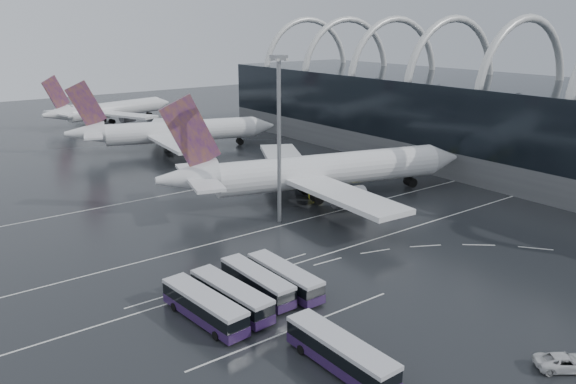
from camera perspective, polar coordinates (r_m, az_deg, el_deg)
ground at (r=90.28m, az=6.79°, el=-4.76°), size 420.00×420.00×0.00m
terminal at (r=146.02m, az=19.38°, el=7.16°), size 42.00×160.00×34.90m
lane_marking_near at (r=88.95m, az=7.68°, el=-5.13°), size 120.00×0.25×0.01m
lane_marking_mid at (r=98.71m, az=2.01°, el=-2.73°), size 120.00×0.25×0.01m
lane_marking_far at (r=120.75m, az=-6.33°, el=0.85°), size 120.00×0.25×0.01m
bus_bay_line_south at (r=65.16m, az=0.90°, el=-13.64°), size 28.00×0.25×0.01m
bus_bay_line_north at (r=76.96m, az=-6.48°, el=-8.71°), size 28.00×0.25×0.01m
airliner_main at (r=108.55m, az=2.83°, el=2.04°), size 62.40×53.98×21.44m
airliner_gate_b at (r=154.47m, az=-11.76°, el=5.96°), size 54.49×48.37×19.31m
airliner_gate_c at (r=202.36m, az=-17.74°, el=7.90°), size 48.58×44.11×17.44m
bus_row_near_a at (r=66.44m, az=-8.51°, el=-11.41°), size 4.26×13.69×3.32m
bus_row_near_b at (r=68.49m, az=-5.82°, el=-10.42°), size 4.05×13.41×3.25m
bus_row_near_c at (r=71.69m, az=-3.17°, el=-9.10°), size 3.20×12.79×3.14m
bus_row_near_d at (r=72.79m, az=-0.34°, el=-8.64°), size 3.15×12.88×3.17m
bus_row_far_a at (r=57.80m, az=5.35°, el=-15.94°), size 3.42×13.60×3.34m
van_curve_a at (r=64.23m, az=26.28°, el=-15.24°), size 6.20×5.50×1.60m
floodlight_mast at (r=92.81m, az=-0.92°, el=7.30°), size 2.15×2.15×28.11m
gse_cart_belly_a at (r=114.52m, az=7.05°, el=0.25°), size 2.23×1.32×1.22m
gse_cart_belly_b at (r=130.13m, az=5.52°, el=2.35°), size 2.43×1.43×1.32m
gse_cart_belly_c at (r=110.21m, az=2.83°, el=-0.27°), size 2.46×1.45×1.34m
gse_cart_belly_d at (r=127.37m, az=7.05°, el=1.93°), size 2.01×1.19×1.09m
gse_cart_belly_e at (r=122.60m, az=3.69°, el=1.46°), size 2.22×1.31×1.21m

